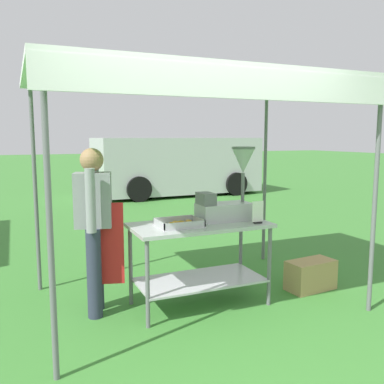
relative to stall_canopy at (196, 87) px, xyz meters
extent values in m
plane|color=#3D7F33|center=(-0.28, 5.09, -2.20)|extent=(70.00, 70.00, 0.00)
cylinder|color=slate|center=(-1.48, -0.90, -1.08)|extent=(0.04, 0.04, 2.23)
cylinder|color=slate|center=(1.48, -0.90, -1.08)|extent=(0.04, 0.04, 2.23)
cylinder|color=slate|center=(-1.48, 1.00, -1.08)|extent=(0.04, 0.04, 2.23)
cylinder|color=slate|center=(1.48, 1.00, -1.08)|extent=(0.04, 0.04, 2.23)
cube|color=white|center=(0.00, 0.05, 0.06)|extent=(3.17, 2.10, 0.05)
cube|color=white|center=(0.00, -0.99, -0.07)|extent=(3.17, 0.02, 0.24)
cube|color=#B7B7BC|center=(0.00, -0.10, -1.36)|extent=(1.39, 0.68, 0.04)
cube|color=#B7B7BC|center=(0.00, -0.10, -1.93)|extent=(1.28, 0.62, 0.02)
cylinder|color=slate|center=(-0.64, -0.39, -1.79)|extent=(0.04, 0.04, 0.81)
cylinder|color=slate|center=(0.64, -0.39, -1.79)|extent=(0.04, 0.04, 0.81)
cylinder|color=slate|center=(-0.64, 0.19, -1.79)|extent=(0.04, 0.04, 0.81)
cylinder|color=slate|center=(0.64, 0.19, -1.79)|extent=(0.04, 0.04, 0.81)
cube|color=#B7B7BC|center=(-0.24, -0.14, -1.34)|extent=(0.42, 0.32, 0.01)
cube|color=#B7B7BC|center=(-0.24, -0.29, -1.30)|extent=(0.42, 0.01, 0.06)
cube|color=#B7B7BC|center=(-0.24, 0.02, -1.30)|extent=(0.42, 0.01, 0.06)
cube|color=#B7B7BC|center=(-0.45, -0.14, -1.30)|extent=(0.01, 0.32, 0.06)
cube|color=#B7B7BC|center=(-0.04, -0.14, -1.30)|extent=(0.01, 0.32, 0.06)
torus|color=gold|center=(-0.24, -0.04, -1.32)|extent=(0.09, 0.09, 0.02)
torus|color=gold|center=(-0.29, -0.22, -1.32)|extent=(0.09, 0.09, 0.02)
torus|color=gold|center=(-0.33, -0.14, -1.32)|extent=(0.09, 0.09, 0.02)
torus|color=gold|center=(-0.10, -0.03, -1.32)|extent=(0.07, 0.07, 0.02)
torus|color=gold|center=(-0.11, -0.10, -1.32)|extent=(0.08, 0.08, 0.02)
torus|color=gold|center=(-0.29, -0.08, -1.32)|extent=(0.09, 0.09, 0.02)
torus|color=gold|center=(-0.39, -0.15, -1.32)|extent=(0.07, 0.07, 0.02)
torus|color=gold|center=(-0.18, -0.18, -1.32)|extent=(0.09, 0.09, 0.02)
torus|color=gold|center=(-0.18, -0.05, -1.32)|extent=(0.08, 0.08, 0.02)
torus|color=gold|center=(-0.22, -0.13, -1.32)|extent=(0.09, 0.09, 0.02)
cube|color=#B7B7BC|center=(0.30, -0.05, -1.26)|extent=(0.56, 0.28, 0.18)
cube|color=slate|center=(0.09, -0.05, -1.11)|extent=(0.14, 0.22, 0.12)
cylinder|color=slate|center=(0.52, -0.05, -1.01)|extent=(0.04, 0.04, 0.31)
cone|color=#B7B7BC|center=(0.52, -0.05, -0.73)|extent=(0.23, 0.23, 0.25)
cylinder|color=slate|center=(0.52, -0.05, -0.60)|extent=(0.24, 0.24, 0.02)
cube|color=black|center=(0.54, -0.32, -1.34)|extent=(0.08, 0.05, 0.02)
cube|color=white|center=(0.54, -0.32, -1.23)|extent=(0.13, 0.01, 0.21)
cylinder|color=#2D3347|center=(-0.99, 0.22, -1.77)|extent=(0.14, 0.14, 0.86)
cylinder|color=#2D3347|center=(-1.04, 0.02, -1.77)|extent=(0.14, 0.14, 0.86)
cube|color=gray|center=(-1.01, 0.12, -1.08)|extent=(0.39, 0.30, 0.52)
cube|color=red|center=(-0.90, 0.09, -1.51)|extent=(0.31, 0.10, 0.80)
cylinder|color=gray|center=(-0.96, 0.33, -1.05)|extent=(0.11, 0.11, 0.58)
cylinder|color=gray|center=(-1.07, -0.09, -1.05)|extent=(0.11, 0.11, 0.58)
sphere|color=#A87A56|center=(-1.01, 0.12, -0.70)|extent=(0.22, 0.22, 0.22)
cube|color=tan|center=(1.33, -0.21, -2.03)|extent=(0.58, 0.33, 0.33)
cube|color=#BCBCC1|center=(2.81, 7.74, -1.31)|extent=(4.84, 1.99, 1.60)
cube|color=#1E2833|center=(4.68, 7.77, -0.91)|extent=(0.13, 1.62, 0.70)
cylinder|color=black|center=(4.28, 8.70, -1.86)|extent=(0.68, 0.25, 0.68)
cylinder|color=black|center=(4.32, 6.83, -1.86)|extent=(0.68, 0.25, 0.68)
cylinder|color=black|center=(1.30, 8.64, -1.86)|extent=(0.68, 0.25, 0.68)
cylinder|color=black|center=(1.34, 6.78, -1.86)|extent=(0.68, 0.25, 0.68)
camera|label=1|loc=(-1.68, -3.80, -0.49)|focal=38.62mm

